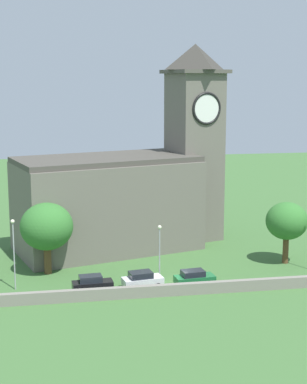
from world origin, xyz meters
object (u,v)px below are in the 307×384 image
tree_riverside_west (47,227)px  car_green (194,278)px  car_black (92,284)px  streetlamp_west_mid (160,244)px  car_white (142,280)px  streetlamp_west_end (14,244)px  tree_churchyard (287,221)px  church (129,188)px

tree_riverside_west → car_green: bearing=-24.3°
car_black → streetlamp_west_mid: (7.78, 2.14, 3.48)m
car_black → car_white: bearing=4.4°
streetlamp_west_end → tree_churchyard: bearing=7.1°
car_black → tree_riverside_west: bearing=122.4°
car_black → car_white: 5.53m
car_black → tree_churchyard: tree_churchyard is taller
car_green → tree_churchyard: (13.22, 6.25, 4.45)m
car_black → streetlamp_west_mid: size_ratio=0.68×
church → car_black: church is taller
car_black → tree_riverside_west: size_ratio=0.52×
car_black → tree_riverside_west: tree_riverside_west is taller
streetlamp_west_end → tree_churchyard: (32.72, 4.07, 0.20)m
car_green → car_black: bearing=-179.4°
church → car_green: (4.82, -17.61, -7.23)m
car_white → car_green: car_white is taller
streetlamp_west_end → tree_riverside_west: 6.16m
car_black → streetlamp_west_end: streetlamp_west_end is taller
church → streetlamp_west_mid: (1.28, -15.58, -3.71)m
church → car_white: 18.76m
tree_churchyard → streetlamp_west_mid: bearing=-165.8°
streetlamp_west_end → tree_riverside_west: size_ratio=0.92×
tree_churchyard → car_green: bearing=-154.7°
tree_churchyard → car_black: bearing=-165.5°
church → car_white: church is taller
church → tree_riverside_west: bearing=-136.9°
car_black → streetlamp_west_end: (-8.18, 2.30, 4.21)m
car_white → streetlamp_west_end: 14.45m
car_white → streetlamp_west_end: bearing=172.2°
church → car_green: size_ratio=6.59×
car_black → streetlamp_west_end: 9.48m
streetlamp_west_mid → tree_riverside_west: tree_riverside_west is taller
streetlamp_west_end → church: bearing=46.4°
tree_riverside_west → streetlamp_west_mid: bearing=-22.6°
car_white → tree_riverside_west: 13.15m
car_green → streetlamp_west_end: bearing=173.6°
car_black → car_green: (11.32, 0.11, -0.05)m
tree_riverside_west → tree_churchyard: (29.17, -0.94, -0.32)m
car_green → streetlamp_west_mid: 5.39m
church → tree_churchyard: church is taller
tree_churchyard → car_white: bearing=-162.6°
car_black → car_green: bearing=0.6°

